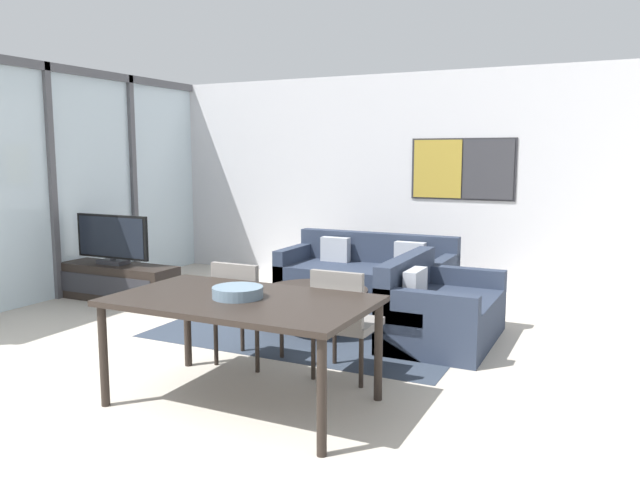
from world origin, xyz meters
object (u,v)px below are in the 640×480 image
Objects in this scene: dining_chair_left at (244,307)px; sofa_main at (368,278)px; coffee_table at (315,299)px; dining_table at (242,307)px; tv_console at (114,282)px; fruit_bowl at (238,291)px; television at (112,240)px; dining_chair_centre at (343,317)px; sofa_side at (436,313)px.

sofa_main is at bearing 88.13° from dining_chair_left.
sofa_main is 1.43m from coffee_table.
coffee_table is 0.58× the size of dining_table.
tv_console is 4.71× the size of fruit_bowl.
television is 3.69m from fruit_bowl.
television is at bearing 177.19° from coffee_table.
dining_table is (0.35, -1.87, 0.38)m from coffee_table.
tv_console is 1.90× the size of dining_chair_centre.
sofa_side is at bearing -46.94° from sofa_main.
sofa_main is at bearing 25.00° from television.
sofa_main is 1.47× the size of sofa_side.
tv_console is at bearing 154.18° from dining_chair_left.
fruit_bowl reaches higher than tv_console.
coffee_table is at bearing 100.70° from dining_table.
television is 0.77× the size of sofa_side.
sofa_side is 1.85m from dining_chair_left.
coffee_table is at bearing -2.81° from television.
sofa_side is 1.59× the size of dining_chair_left.
dining_chair_left is (2.69, -1.30, 0.27)m from tv_console.
television reaches higher than dining_chair_centre.
dining_chair_centre reaches higher than sofa_side.
dining_chair_centre is at bearing 3.51° from dining_chair_left.
sofa_side is (3.94, 0.04, -0.46)m from television.
dining_chair_centre is at bearing 58.38° from fruit_bowl.
coffee_table is at bearing 125.40° from dining_chair_centre.
fruit_bowl is at bearing -121.62° from dining_chair_centre.
tv_console is 3.79m from dining_chair_centre.
tv_console is 3.00m from dining_chair_left.
dining_chair_centre is at bearing -54.60° from coffee_table.
dining_chair_centre is at bearing 59.86° from dining_table.
tv_console is 3.94m from sofa_side.
sofa_main reaches higher than tv_console.
sofa_main is 3.34m from dining_table.
tv_console is 0.92× the size of dining_table.
tv_console is 0.82× the size of sofa_main.
television is 1.23× the size of dining_chair_centre.
sofa_side is 2.24m from dining_table.
fruit_bowl is (0.32, -3.30, 0.53)m from sofa_main.
sofa_main is 2.61m from dining_chair_left.
dining_chair_left is 0.87m from fruit_bowl.
tv_console is 1.20× the size of sofa_side.
coffee_table is 1.18m from dining_chair_left.
coffee_table is at bearing 85.83° from dining_chair_left.
television is at bearing 147.08° from fruit_bowl.
television is 3.79m from dining_chair_centre.
television reaches higher than coffee_table.
fruit_bowl is (3.10, -2.01, 0.08)m from television.
tv_console is 3.06m from sofa_main.
dining_table is at bearing -32.62° from tv_console.
coffee_table is 1.20× the size of dining_chair_centre.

